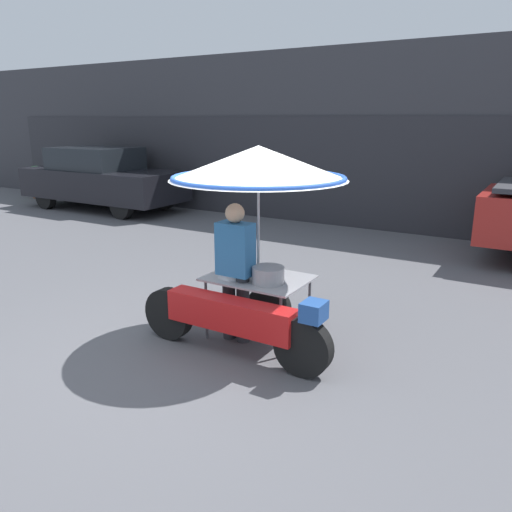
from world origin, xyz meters
TOP-DOWN VIEW (x-y plane):
  - ground_plane at (0.00, 0.00)m, footprint 36.00×36.00m
  - shopfront_building at (0.00, 7.78)m, footprint 28.00×2.06m
  - vendor_motorcycle_cart at (0.34, 0.61)m, footprint 2.20×1.85m
  - vendor_person at (0.17, 0.48)m, footprint 0.38×0.22m
  - parked_car at (-7.39, 5.54)m, footprint 4.54×1.79m
  - potted_plant at (-10.60, 5.91)m, footprint 0.75×0.75m

SIDE VIEW (x-z plane):
  - ground_plane at x=0.00m, z-range 0.00..0.00m
  - potted_plant at x=-10.60m, z-range 0.07..1.04m
  - parked_car at x=-7.39m, z-range 0.01..1.63m
  - vendor_person at x=0.17m, z-range 0.08..1.60m
  - vendor_motorcycle_cart at x=0.34m, z-range 0.58..2.67m
  - shopfront_building at x=0.00m, z-range -0.01..3.84m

